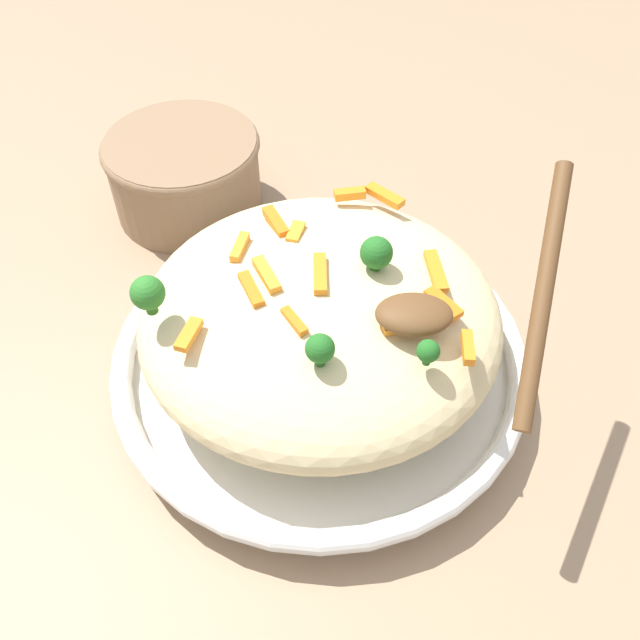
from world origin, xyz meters
TOP-DOWN VIEW (x-y plane):
  - ground_plane at (0.00, 0.00)m, footprint 2.40×2.40m
  - serving_bowl at (0.00, 0.00)m, footprint 0.36×0.36m
  - pasta_mound at (0.00, 0.00)m, footprint 0.29×0.29m
  - carrot_piece_0 at (0.09, 0.01)m, footprint 0.02×0.04m
  - carrot_piece_1 at (-0.04, 0.00)m, footprint 0.02×0.04m
  - carrot_piece_2 at (0.10, -0.07)m, footprint 0.01×0.03m
  - carrot_piece_3 at (-0.00, -0.00)m, footprint 0.01×0.04m
  - carrot_piece_4 at (-0.05, -0.01)m, footprint 0.02×0.04m
  - carrot_piece_5 at (-0.02, 0.05)m, footprint 0.02×0.03m
  - carrot_piece_6 at (0.09, -0.02)m, footprint 0.03×0.03m
  - carrot_piece_7 at (0.06, 0.10)m, footprint 0.03×0.03m
  - carrot_piece_8 at (-0.02, -0.04)m, footprint 0.02×0.03m
  - carrot_piece_9 at (0.03, 0.11)m, footprint 0.03×0.01m
  - carrot_piece_10 at (-0.04, 0.07)m, footprint 0.02×0.04m
  - carrot_piece_11 at (-0.09, -0.05)m, footprint 0.02×0.03m
  - carrot_piece_12 at (0.06, -0.05)m, footprint 0.03×0.02m
  - carrot_piece_13 at (-0.06, 0.04)m, footprint 0.01×0.03m
  - broccoli_floret_0 at (-0.12, -0.03)m, footprint 0.03×0.03m
  - broccoli_floret_1 at (0.04, 0.01)m, footprint 0.03×0.03m
  - broccoli_floret_2 at (0.07, -0.08)m, footprint 0.02×0.02m
  - broccoli_floret_3 at (0.00, -0.08)m, footprint 0.02×0.02m
  - serving_spoon at (0.10, -0.05)m, footprint 0.13×0.16m
  - companion_bowl at (-0.15, 0.24)m, footprint 0.17×0.17m

SIDE VIEW (x-z plane):
  - ground_plane at x=0.00m, z-range 0.00..0.00m
  - serving_bowl at x=0.00m, z-range 0.00..0.04m
  - companion_bowl at x=-0.15m, z-range 0.01..0.09m
  - pasta_mound at x=0.00m, z-range 0.03..0.13m
  - carrot_piece_6 at x=0.09m, z-range 0.12..0.12m
  - carrot_piece_0 at x=0.09m, z-range 0.12..0.12m
  - carrot_piece_11 at x=-0.09m, z-range 0.12..0.12m
  - carrot_piece_7 at x=0.06m, z-range 0.12..0.12m
  - carrot_piece_2 at x=0.10m, z-range 0.12..0.13m
  - carrot_piece_9 at x=0.03m, z-range 0.12..0.13m
  - carrot_piece_12 at x=0.06m, z-range 0.12..0.13m
  - carrot_piece_5 at x=-0.02m, z-range 0.12..0.13m
  - carrot_piece_10 at x=-0.04m, z-range 0.12..0.13m
  - carrot_piece_13 at x=-0.06m, z-range 0.12..0.13m
  - carrot_piece_4 at x=-0.05m, z-range 0.12..0.13m
  - carrot_piece_8 at x=-0.02m, z-range 0.12..0.13m
  - carrot_piece_1 at x=-0.04m, z-range 0.12..0.13m
  - carrot_piece_3 at x=0.00m, z-range 0.13..0.13m
  - broccoli_floret_2 at x=0.07m, z-range 0.12..0.14m
  - broccoli_floret_3 at x=0.00m, z-range 0.12..0.15m
  - broccoli_floret_0 at x=-0.12m, z-range 0.12..0.15m
  - broccoli_floret_1 at x=0.04m, z-range 0.12..0.15m
  - serving_spoon at x=0.10m, z-range 0.10..0.20m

